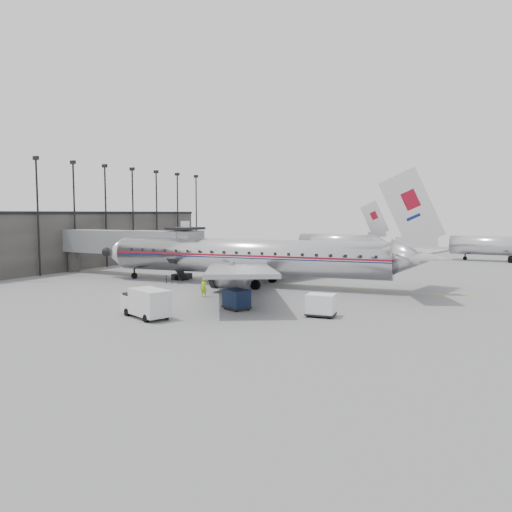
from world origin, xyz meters
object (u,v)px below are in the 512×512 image
at_px(airliner, 253,257).
at_px(baggage_cart_navy, 237,299).
at_px(baggage_cart_white, 321,305).
at_px(ramp_worker, 204,287).
at_px(service_van, 146,302).

distance_m(airliner, baggage_cart_navy, 14.27).
height_order(baggage_cart_navy, baggage_cart_white, baggage_cart_white).
height_order(airliner, ramp_worker, airliner).
xyz_separation_m(airliner, baggage_cart_navy, (5.21, -13.09, -2.29)).
height_order(service_van, baggage_cart_navy, service_van).
distance_m(baggage_cart_white, ramp_worker, 13.58).
distance_m(baggage_cart_navy, baggage_cart_white, 7.29).
height_order(airliner, baggage_cart_navy, airliner).
bearing_deg(airliner, baggage_cart_white, -51.40).
distance_m(service_van, ramp_worker, 10.05).
bearing_deg(service_van, ramp_worker, 118.29).
bearing_deg(airliner, service_van, -94.80).
relative_size(service_van, ramp_worker, 2.74).
height_order(service_van, baggage_cart_white, service_van).
bearing_deg(baggage_cart_navy, ramp_worker, 170.23).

